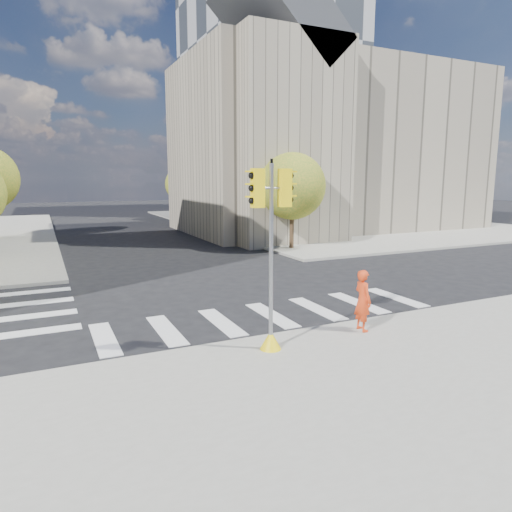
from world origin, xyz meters
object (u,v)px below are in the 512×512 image
at_px(traffic_signal, 271,271).
at_px(photographer, 363,300).
at_px(lamp_near, 270,178).
at_px(lamp_far, 206,178).

bearing_deg(traffic_signal, photographer, 2.31).
relative_size(lamp_near, photographer, 4.48).
xyz_separation_m(lamp_near, lamp_far, (0.00, 14.00, 0.00)).
bearing_deg(lamp_far, lamp_near, -90.00).
xyz_separation_m(lamp_far, photographer, (-6.59, -32.88, -3.52)).
height_order(traffic_signal, photographer, traffic_signal).
distance_m(lamp_far, traffic_signal, 34.54).
height_order(lamp_far, traffic_signal, lamp_far).
height_order(lamp_near, traffic_signal, lamp_near).
distance_m(lamp_near, traffic_signal, 21.52).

